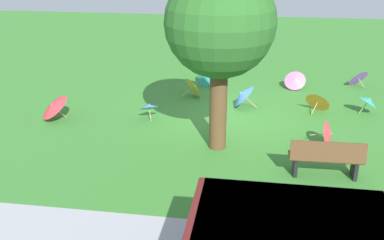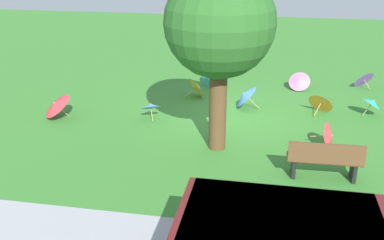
{
  "view_description": "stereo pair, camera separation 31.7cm",
  "coord_description": "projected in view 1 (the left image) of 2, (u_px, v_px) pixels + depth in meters",
  "views": [
    {
      "loc": [
        -0.73,
        12.04,
        4.85
      ],
      "look_at": [
        0.86,
        1.58,
        0.6
      ],
      "focal_mm": 41.51,
      "sensor_mm": 36.0,
      "label": 1
    },
    {
      "loc": [
        -1.04,
        11.99,
        4.85
      ],
      "look_at": [
        0.86,
        1.58,
        0.6
      ],
      "focal_mm": 41.51,
      "sensor_mm": 36.0,
      "label": 2
    }
  ],
  "objects": [
    {
      "name": "ground",
      "position": [
        229.0,
        121.0,
        12.96
      ],
      "size": [
        40.0,
        40.0,
        0.0
      ],
      "primitive_type": "plane",
      "color": "#387A2D"
    },
    {
      "name": "parasol_red_1",
      "position": [
        53.0,
        106.0,
        12.87
      ],
      "size": [
        1.2,
        1.22,
        0.78
      ],
      "color": "tan",
      "rests_on": "ground"
    },
    {
      "name": "parasol_yellow_0",
      "position": [
        194.0,
        87.0,
        14.82
      ],
      "size": [
        0.83,
        0.9,
        0.72
      ],
      "color": "tan",
      "rests_on": "ground"
    },
    {
      "name": "parasol_pink_1",
      "position": [
        295.0,
        80.0,
        15.58
      ],
      "size": [
        0.84,
        0.74,
        0.67
      ],
      "color": "tan",
      "rests_on": "ground"
    },
    {
      "name": "shade_tree",
      "position": [
        220.0,
        25.0,
        10.14
      ],
      "size": [
        2.59,
        2.59,
        4.44
      ],
      "color": "brown",
      "rests_on": "ground"
    },
    {
      "name": "parasol_blue_1",
      "position": [
        149.0,
        106.0,
        12.91
      ],
      "size": [
        0.75,
        0.74,
        0.58
      ],
      "color": "tan",
      "rests_on": "ground"
    },
    {
      "name": "parasol_teal_2",
      "position": [
        369.0,
        101.0,
        13.35
      ],
      "size": [
        0.78,
        0.79,
        0.65
      ],
      "color": "tan",
      "rests_on": "ground"
    },
    {
      "name": "parasol_red_3",
      "position": [
        329.0,
        134.0,
        11.22
      ],
      "size": [
        0.71,
        0.73,
        0.68
      ],
      "color": "tan",
      "rests_on": "ground"
    },
    {
      "name": "parasol_orange_0",
      "position": [
        318.0,
        101.0,
        13.53
      ],
      "size": [
        0.93,
        0.84,
        0.7
      ],
      "color": "tan",
      "rests_on": "ground"
    },
    {
      "name": "park_bench",
      "position": [
        326.0,
        158.0,
        9.69
      ],
      "size": [
        1.61,
        0.51,
        0.9
      ],
      "color": "brown",
      "rests_on": "ground"
    },
    {
      "name": "parasol_blue_2",
      "position": [
        242.0,
        94.0,
        13.8
      ],
      "size": [
        0.85,
        0.86,
        0.81
      ],
      "color": "tan",
      "rests_on": "ground"
    },
    {
      "name": "parasol_teal_0",
      "position": [
        205.0,
        75.0,
        15.92
      ],
      "size": [
        0.95,
        0.89,
        0.84
      ],
      "color": "tan",
      "rests_on": "ground"
    },
    {
      "name": "parasol_purple_0",
      "position": [
        357.0,
        77.0,
        15.97
      ],
      "size": [
        0.93,
        0.89,
        0.68
      ],
      "color": "tan",
      "rests_on": "ground"
    }
  ]
}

